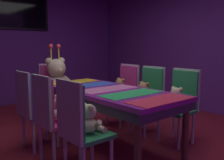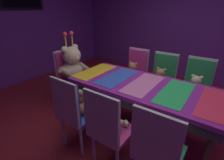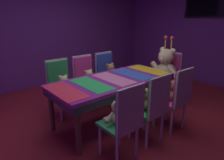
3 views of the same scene
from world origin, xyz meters
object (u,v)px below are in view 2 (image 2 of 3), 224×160
object	(u,v)px
teddy_left_2	(80,103)
chair_right_1	(163,75)
throne_chair	(68,71)
king_teddy_bear	(73,66)
chair_right_2	(136,69)
chair_left_1	(106,125)
teddy_right_2	(132,72)
banquet_table	(143,90)
chair_left_2	(71,108)
teddy_right_0	(195,86)
teddy_left_0	(163,139)
teddy_left_1	(114,119)
teddy_right_1	(160,78)
chair_left_0	(157,147)
chair_right_0	(197,82)

from	to	relation	value
teddy_left_2	chair_right_1	size ratio (longest dim) A/B	0.36
throne_chair	king_teddy_bear	bearing A→B (deg)	-0.00
chair_right_2	chair_left_1	bearing A→B (deg)	18.26
teddy_left_2	teddy_right_2	xyz separation A→B (m)	(1.37, 0.03, -0.01)
banquet_table	chair_left_2	world-z (taller)	chair_left_2
teddy_left_2	teddy_right_0	bearing A→B (deg)	-37.45
banquet_table	chair_left_2	bearing A→B (deg)	148.01
teddy_left_0	chair_right_2	xyz separation A→B (m)	(1.50, 1.07, 0.01)
teddy_left_0	king_teddy_bear	world-z (taller)	king_teddy_bear
teddy_left_1	king_teddy_bear	bearing A→B (deg)	63.67
teddy_right_0	throne_chair	distance (m)	2.19
teddy_right_1	teddy_right_2	size ratio (longest dim) A/B	1.01
teddy_left_1	king_teddy_bear	distance (m)	1.55
teddy_right_2	teddy_left_0	bearing A→B (deg)	38.41
chair_right_2	teddy_right_2	bearing A→B (deg)	-0.00
chair_right_1	teddy_right_1	distance (m)	0.15
banquet_table	teddy_right_1	distance (m)	0.67
chair_left_0	teddy_right_2	distance (m)	1.84
teddy_left_2	teddy_right_1	distance (m)	1.44
chair_left_2	teddy_right_1	world-z (taller)	chair_left_2
chair_right_0	teddy_right_0	world-z (taller)	chair_right_0
king_teddy_bear	throne_chair	bearing A→B (deg)	180.00
teddy_right_1	chair_right_2	world-z (taller)	chair_right_2
chair_left_1	chair_right_0	size ratio (longest dim) A/B	1.00
teddy_left_2	chair_right_1	world-z (taller)	chair_right_1
banquet_table	teddy_left_0	bearing A→B (deg)	-141.57
teddy_left_0	chair_left_1	bearing A→B (deg)	107.16
chair_left_1	chair_right_0	xyz separation A→B (m)	(1.67, -0.53, 0.00)
teddy_left_0	teddy_right_0	world-z (taller)	teddy_right_0
throne_chair	teddy_left_2	bearing A→B (deg)	-33.46
teddy_left_1	chair_right_1	xyz separation A→B (m)	(1.50, 0.01, 0.01)
chair_right_0	teddy_right_1	size ratio (longest dim) A/B	2.97
banquet_table	chair_right_1	world-z (taller)	chair_right_1
chair_left_2	teddy_right_2	world-z (taller)	chair_left_2
chair_left_2	teddy_right_1	distance (m)	1.58
chair_right_0	teddy_left_2	bearing A→B (deg)	-34.72
chair_left_2	chair_right_2	xyz separation A→B (m)	(1.66, 0.03, 0.00)
teddy_left_1	teddy_right_1	xyz separation A→B (m)	(1.35, 0.01, 0.01)
banquet_table	teddy_right_2	world-z (taller)	teddy_right_2
chair_left_1	teddy_left_2	world-z (taller)	chair_left_1
chair_left_2	chair_right_1	xyz separation A→B (m)	(1.64, -0.51, 0.00)
chair_left_0	teddy_left_1	bearing A→B (deg)	76.45
teddy_left_1	chair_left_2	world-z (taller)	chair_left_2
teddy_right_2	teddy_right_1	bearing A→B (deg)	87.87
chair_left_0	king_teddy_bear	distance (m)	2.07
teddy_left_1	chair_right_0	bearing A→B (deg)	-19.33
chair_left_1	throne_chair	world-z (taller)	same
teddy_right_0	teddy_right_2	xyz separation A→B (m)	(-0.01, 1.08, 0.00)
teddy_left_1	chair_right_0	xyz separation A→B (m)	(1.52, -0.53, 0.01)
king_teddy_bear	teddy_left_1	bearing A→B (deg)	-26.33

